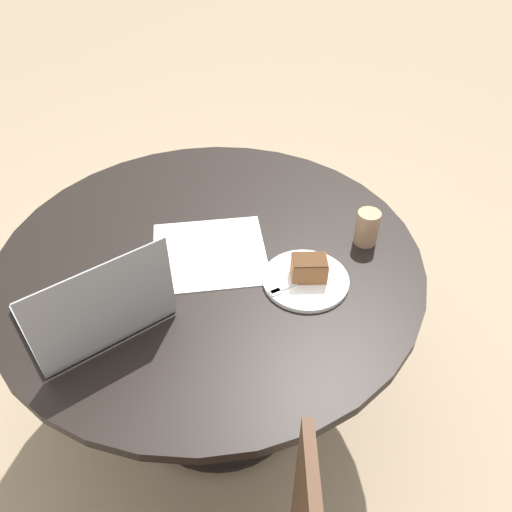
# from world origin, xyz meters

# --- Properties ---
(ground_plane) EXTENTS (12.00, 12.00, 0.00)m
(ground_plane) POSITION_xyz_m (0.00, 0.00, 0.00)
(ground_plane) COLOR gray
(dining_table) EXTENTS (1.19, 1.19, 0.71)m
(dining_table) POSITION_xyz_m (0.00, 0.00, 0.56)
(dining_table) COLOR black
(dining_table) RESTS_ON ground_plane
(paper_document) EXTENTS (0.41, 0.41, 0.00)m
(paper_document) POSITION_xyz_m (-0.00, -0.00, 0.71)
(paper_document) COLOR white
(paper_document) RESTS_ON dining_table
(plate) EXTENTS (0.23, 0.23, 0.01)m
(plate) POSITION_xyz_m (0.15, -0.24, 0.71)
(plate) COLOR white
(plate) RESTS_ON dining_table
(cake_slice) EXTENTS (0.11, 0.10, 0.06)m
(cake_slice) POSITION_xyz_m (0.16, -0.24, 0.75)
(cake_slice) COLOR brown
(cake_slice) RESTS_ON plate
(fork) EXTENTS (0.17, 0.04, 0.00)m
(fork) POSITION_xyz_m (0.10, -0.24, 0.72)
(fork) COLOR silver
(fork) RESTS_ON plate
(coffee_glass) EXTENTS (0.06, 0.06, 0.10)m
(coffee_glass) POSITION_xyz_m (0.39, -0.22, 0.76)
(coffee_glass) COLOR #997556
(coffee_glass) RESTS_ON dining_table
(laptop) EXTENTS (0.33, 0.26, 0.24)m
(laptop) POSITION_xyz_m (-0.35, -0.05, 0.75)
(laptop) COLOR gray
(laptop) RESTS_ON dining_table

